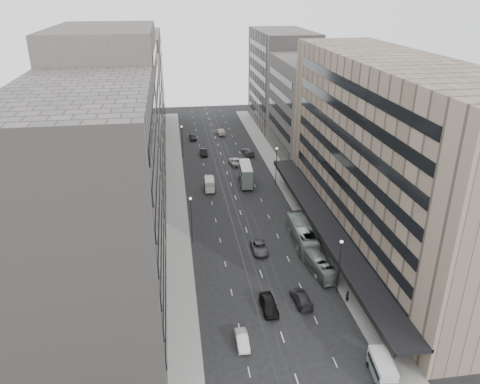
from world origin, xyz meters
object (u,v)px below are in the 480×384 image
bus_near (317,263)px  sedan_0 (269,304)px  vw_microbus (382,368)px  sedan_1 (242,340)px  double_decker (246,174)px  bus_far (302,233)px  sedan_2 (259,247)px  panel_van (210,184)px  pedestrian (347,297)px

bus_near → sedan_0: size_ratio=1.92×
vw_microbus → sedan_1: size_ratio=1.23×
double_decker → bus_near: bearing=-77.6°
bus_far → vw_microbus: (0.70, -30.19, -0.28)m
double_decker → sedan_2: double_decker is taller
bus_far → panel_van: (-13.41, 24.00, -0.23)m
bus_near → sedan_0: bus_near is taller
bus_near → vw_microbus: bearing=84.3°
bus_far → sedan_0: 19.09m
sedan_0 → bus_far: bearing=61.0°
vw_microbus → pedestrian: 13.39m
sedan_1 → sedan_2: bearing=74.0°
double_decker → vw_microbus: 56.83m
double_decker → sedan_0: (-3.73, -43.07, -1.59)m
vw_microbus → sedan_2: bearing=112.6°
bus_near → sedan_0: bearing=34.2°
bus_near → bus_far: bearing=-97.5°
bus_far → sedan_0: bus_far is taller
bus_near → panel_van: size_ratio=2.22×
panel_van → sedan_0: (4.31, -40.76, -0.63)m
sedan_1 → pedestrian: 16.41m
panel_van → pedestrian: size_ratio=2.49×
bus_near → bus_far: 8.67m
bus_far → sedan_0: size_ratio=2.45×
vw_microbus → pedestrian: size_ratio=2.84×
pedestrian → sedan_2: bearing=-85.2°
panel_van → sedan_2: bearing=-75.0°
bus_far → sedan_2: bus_far is taller
double_decker → sedan_0: 43.26m
vw_microbus → sedan_0: (-9.80, 13.43, -0.57)m
pedestrian → vw_microbus: bearing=59.0°
vw_microbus → panel_van: size_ratio=1.14×
bus_near → double_decker: double_decker is taller
bus_near → vw_microbus: bus_near is taller
sedan_1 → double_decker: bearing=80.4°
sedan_1 → sedan_2: size_ratio=0.79×
bus_far → double_decker: double_decker is taller
sedan_0 → sedan_2: 15.12m
panel_van → sedan_2: (5.83, -25.73, -0.77)m
bus_near → panel_van: bearing=-75.2°
bus_far → pedestrian: bearing=97.6°
panel_van → sedan_2: size_ratio=0.85×
bus_far → sedan_1: bus_far is taller
panel_van → sedan_2: panel_van is taller
bus_far → sedan_2: (-7.57, -1.73, -1.00)m
double_decker → panel_van: (-8.04, -2.31, -0.96)m
bus_near → sedan_2: bus_near is taller
vw_microbus → double_decker: bearing=102.6°
double_decker → panel_van: 8.42m
vw_microbus → sedan_2: 29.65m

